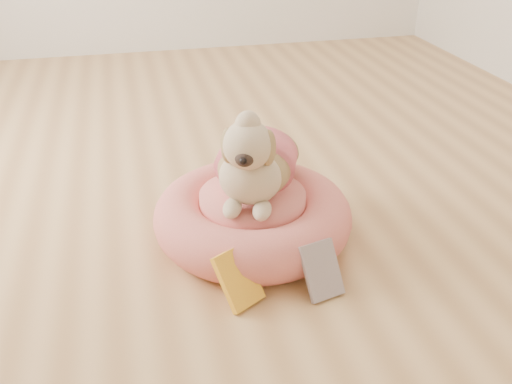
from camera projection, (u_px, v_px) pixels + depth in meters
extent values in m
plane|color=#B07E49|center=(220.00, 196.00, 2.27)|extent=(4.50, 4.50, 0.00)
cylinder|color=#D55753|center=(253.00, 224.00, 1.99)|extent=(0.50, 0.50, 0.10)
torus|color=#D55753|center=(253.00, 215.00, 1.97)|extent=(0.68, 0.68, 0.18)
cylinder|color=#D55753|center=(253.00, 205.00, 1.95)|extent=(0.36, 0.36, 0.09)
cube|color=#FFF31A|center=(238.00, 278.00, 1.68)|extent=(0.16, 0.16, 0.16)
cube|color=white|center=(322.00, 270.00, 1.71)|extent=(0.13, 0.13, 0.16)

